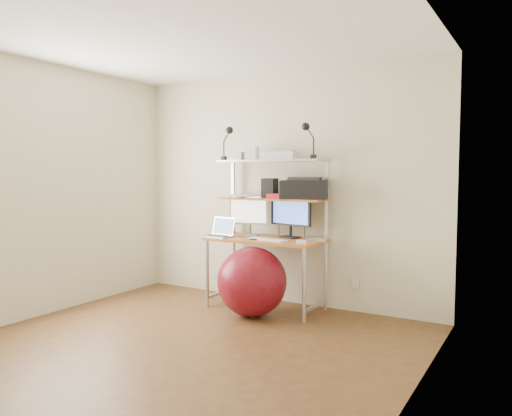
{
  "coord_description": "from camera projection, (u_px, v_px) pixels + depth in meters",
  "views": [
    {
      "loc": [
        2.5,
        -3.04,
        1.41
      ],
      "look_at": [
        0.05,
        1.15,
        1.07
      ],
      "focal_mm": 35.0,
      "sensor_mm": 36.0,
      "label": 1
    }
  ],
  "objects": [
    {
      "name": "nas_cube",
      "position": [
        270.0,
        188.0,
        5.28
      ],
      "size": [
        0.15,
        0.15,
        0.21
      ],
      "primitive_type": "cube",
      "rotation": [
        0.0,
        0.0,
        0.05
      ],
      "color": "black",
      "rests_on": "mid_shelf"
    },
    {
      "name": "box_white",
      "position": [
        252.0,
        153.0,
        5.3
      ],
      "size": [
        0.14,
        0.12,
        0.15
      ],
      "primitive_type": "cube",
      "rotation": [
        0.0,
        0.0,
        0.13
      ],
      "color": "silver",
      "rests_on": "top_shelf"
    },
    {
      "name": "computer_desk",
      "position": [
        269.0,
        217.0,
        5.2
      ],
      "size": [
        1.2,
        0.6,
        1.57
      ],
      "color": "#BC6A24",
      "rests_on": "ground"
    },
    {
      "name": "exercise_ball",
      "position": [
        252.0,
        282.0,
        4.91
      ],
      "size": [
        0.69,
        0.69,
        0.69
      ],
      "primitive_type": "sphere",
      "color": "maroon",
      "rests_on": "floor"
    },
    {
      "name": "clip_lamp_right",
      "position": [
        307.0,
        132.0,
        4.93
      ],
      "size": [
        0.14,
        0.08,
        0.36
      ],
      "color": "black",
      "rests_on": "top_shelf"
    },
    {
      "name": "clip_lamp_left",
      "position": [
        228.0,
        136.0,
        5.33
      ],
      "size": [
        0.14,
        0.08,
        0.36
      ],
      "color": "black",
      "rests_on": "top_shelf"
    },
    {
      "name": "laptop",
      "position": [
        221.0,
        232.0,
        5.29
      ],
      "size": [
        0.32,
        0.27,
        0.26
      ],
      "rotation": [
        0.0,
        0.0,
        -0.14
      ],
      "color": "#B4B3B8",
      "rests_on": "desktop"
    },
    {
      "name": "paper_stack",
      "position": [
        241.0,
        196.0,
        5.44
      ],
      "size": [
        0.37,
        0.42,
        0.02
      ],
      "color": "white",
      "rests_on": "mid_shelf"
    },
    {
      "name": "room",
      "position": [
        176.0,
        194.0,
        3.89
      ],
      "size": [
        3.6,
        3.6,
        3.6
      ],
      "color": "brown",
      "rests_on": "ground"
    },
    {
      "name": "red_box",
      "position": [
        276.0,
        196.0,
        5.14
      ],
      "size": [
        0.19,
        0.14,
        0.05
      ],
      "primitive_type": "cube",
      "rotation": [
        0.0,
        0.0,
        0.1
      ],
      "color": "red",
      "rests_on": "mid_shelf"
    },
    {
      "name": "box_grey",
      "position": [
        247.0,
        156.0,
        5.41
      ],
      "size": [
        0.1,
        0.1,
        0.09
      ],
      "primitive_type": "cube",
      "rotation": [
        0.0,
        0.0,
        -0.15
      ],
      "color": "#2C2C2E",
      "rests_on": "top_shelf"
    },
    {
      "name": "monitor_silver",
      "position": [
        249.0,
        212.0,
        5.34
      ],
      "size": [
        0.42,
        0.2,
        0.47
      ],
      "rotation": [
        0.0,
        0.0,
        0.29
      ],
      "color": "#B3B3B8",
      "rests_on": "desktop"
    },
    {
      "name": "scanner",
      "position": [
        280.0,
        155.0,
        5.14
      ],
      "size": [
        0.38,
        0.27,
        0.09
      ],
      "rotation": [
        0.0,
        0.0,
        0.11
      ],
      "color": "silver",
      "rests_on": "top_shelf"
    },
    {
      "name": "mac_mini",
      "position": [
        317.0,
        239.0,
        4.96
      ],
      "size": [
        0.24,
        0.24,
        0.04
      ],
      "primitive_type": "cube",
      "rotation": [
        0.0,
        0.0,
        0.27
      ],
      "color": "#B4B3B8",
      "rests_on": "desktop"
    },
    {
      "name": "phone",
      "position": [
        255.0,
        239.0,
        5.06
      ],
      "size": [
        0.07,
        0.12,
        0.01
      ],
      "primitive_type": "cube",
      "rotation": [
        0.0,
        0.0,
        0.06
      ],
      "color": "black",
      "rests_on": "desktop"
    },
    {
      "name": "printer",
      "position": [
        305.0,
        189.0,
        5.06
      ],
      "size": [
        0.53,
        0.42,
        0.22
      ],
      "rotation": [
        0.0,
        0.0,
        0.25
      ],
      "color": "black",
      "rests_on": "mid_shelf"
    },
    {
      "name": "monitor_black",
      "position": [
        291.0,
        213.0,
        5.18
      ],
      "size": [
        0.51,
        0.18,
        0.51
      ],
      "rotation": [
        0.0,
        0.0,
        -0.22
      ],
      "color": "black",
      "rests_on": "desktop"
    },
    {
      "name": "mouse",
      "position": [
        302.0,
        242.0,
        4.79
      ],
      "size": [
        0.11,
        0.07,
        0.03
      ],
      "primitive_type": "cube",
      "rotation": [
        0.0,
        0.0,
        0.16
      ],
      "color": "silver",
      "rests_on": "desktop"
    },
    {
      "name": "wall_outlet",
      "position": [
        355.0,
        283.0,
        5.06
      ],
      "size": [
        0.08,
        0.01,
        0.12
      ],
      "primitive_type": "cube",
      "color": "silver",
      "rests_on": "room"
    },
    {
      "name": "keyboard",
      "position": [
        268.0,
        239.0,
        5.01
      ],
      "size": [
        0.43,
        0.2,
        0.01
      ],
      "primitive_type": "cube",
      "rotation": [
        0.0,
        0.0,
        -0.2
      ],
      "color": "silver",
      "rests_on": "desktop"
    }
  ]
}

